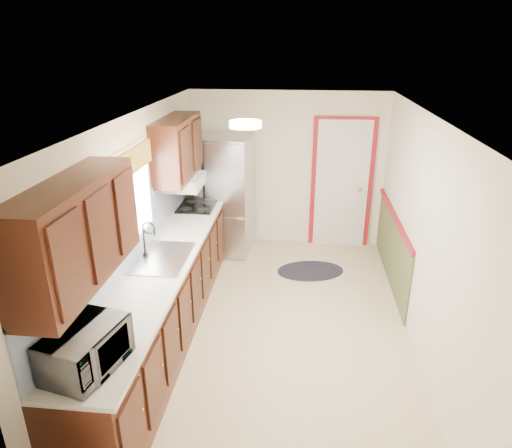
# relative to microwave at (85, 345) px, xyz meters

# --- Properties ---
(room_shell) EXTENTS (3.20, 5.20, 2.52)m
(room_shell) POSITION_rel_microwave_xyz_m (1.20, 1.95, 0.06)
(room_shell) COLOR beige
(room_shell) RESTS_ON ground
(kitchen_run) EXTENTS (0.63, 4.00, 2.20)m
(kitchen_run) POSITION_rel_microwave_xyz_m (-0.04, 1.66, -0.33)
(kitchen_run) COLOR #36160C
(kitchen_run) RESTS_ON ground
(back_wall_trim) EXTENTS (1.12, 2.30, 2.08)m
(back_wall_trim) POSITION_rel_microwave_xyz_m (2.19, 4.16, -0.25)
(back_wall_trim) COLOR maroon
(back_wall_trim) RESTS_ON ground
(ceiling_fixture) EXTENTS (0.30, 0.30, 0.06)m
(ceiling_fixture) POSITION_rel_microwave_xyz_m (0.90, 1.75, 1.22)
(ceiling_fixture) COLOR #FFD88C
(ceiling_fixture) RESTS_ON room_shell
(microwave) EXTENTS (0.44, 0.64, 0.39)m
(microwave) POSITION_rel_microwave_xyz_m (0.00, 0.00, 0.00)
(microwave) COLOR white
(microwave) RESTS_ON kitchen_run
(refrigerator) EXTENTS (0.81, 0.78, 1.80)m
(refrigerator) POSITION_rel_microwave_xyz_m (0.30, 4.00, -0.24)
(refrigerator) COLOR #B7B7BC
(refrigerator) RESTS_ON ground
(rug) EXTENTS (1.06, 0.80, 0.01)m
(rug) POSITION_rel_microwave_xyz_m (1.61, 3.41, -1.13)
(rug) COLOR black
(rug) RESTS_ON ground
(cooktop) EXTENTS (0.48, 0.58, 0.02)m
(cooktop) POSITION_rel_microwave_xyz_m (0.01, 3.35, -0.19)
(cooktop) COLOR black
(cooktop) RESTS_ON kitchen_run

